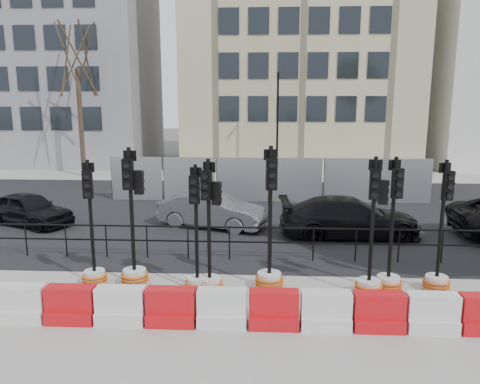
# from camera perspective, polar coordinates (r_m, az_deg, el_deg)

# --- Properties ---
(ground) EXTENTS (120.00, 120.00, 0.00)m
(ground) POSITION_cam_1_polar(r_m,az_deg,el_deg) (12.52, 3.86, -10.20)
(ground) COLOR #51514C
(ground) RESTS_ON ground
(sidewalk_near) EXTENTS (40.00, 6.00, 0.02)m
(sidewalk_near) POSITION_cam_1_polar(r_m,az_deg,el_deg) (9.79, 4.12, -16.63)
(sidewalk_near) COLOR gray
(sidewalk_near) RESTS_ON ground
(road) EXTENTS (40.00, 14.00, 0.03)m
(road) POSITION_cam_1_polar(r_m,az_deg,el_deg) (19.20, 3.57, -2.45)
(road) COLOR black
(road) RESTS_ON ground
(sidewalk_far) EXTENTS (40.00, 4.00, 0.02)m
(sidewalk_far) POSITION_cam_1_polar(r_m,az_deg,el_deg) (28.02, 3.41, 1.95)
(sidewalk_far) COLOR gray
(sidewalk_far) RESTS_ON ground
(building_grey) EXTENTS (11.00, 9.06, 14.00)m
(building_grey) POSITION_cam_1_polar(r_m,az_deg,el_deg) (36.42, -19.91, 14.52)
(building_grey) COLOR gray
(building_grey) RESTS_ON ground
(building_cream) EXTENTS (15.00, 10.06, 18.00)m
(building_cream) POSITION_cam_1_polar(r_m,az_deg,el_deg) (33.99, 7.09, 18.75)
(building_cream) COLOR beige
(building_cream) RESTS_ON ground
(kerb_railing) EXTENTS (18.00, 0.04, 1.00)m
(kerb_railing) POSITION_cam_1_polar(r_m,az_deg,el_deg) (13.43, 3.83, -5.59)
(kerb_railing) COLOR black
(kerb_railing) RESTS_ON ground
(heras_fencing) EXTENTS (14.33, 1.72, 2.00)m
(heras_fencing) POSITION_cam_1_polar(r_m,az_deg,el_deg) (21.88, 5.01, 0.96)
(heras_fencing) COLOR #999DA2
(heras_fencing) RESTS_ON ground
(lamp_post_far) EXTENTS (0.12, 0.56, 6.00)m
(lamp_post_far) POSITION_cam_1_polar(r_m,az_deg,el_deg) (26.67, 4.59, 8.40)
(lamp_post_far) COLOR black
(lamp_post_far) RESTS_ON ground
(tree_bare_far) EXTENTS (2.00, 2.00, 9.00)m
(tree_bare_far) POSITION_cam_1_polar(r_m,az_deg,el_deg) (29.28, -19.28, 14.80)
(tree_bare_far) COLOR #473828
(tree_bare_far) RESTS_ON ground
(barrier_row) EXTENTS (13.60, 0.50, 0.80)m
(barrier_row) POSITION_cam_1_polar(r_m,az_deg,el_deg) (9.81, 4.13, -14.24)
(barrier_row) COLOR red
(barrier_row) RESTS_ON ground
(traffic_signal_a) EXTENTS (0.62, 0.62, 3.17)m
(traffic_signal_a) POSITION_cam_1_polar(r_m,az_deg,el_deg) (12.25, -17.43, -7.97)
(traffic_signal_a) COLOR silver
(traffic_signal_a) RESTS_ON ground
(traffic_signal_b) EXTENTS (0.68, 0.68, 3.47)m
(traffic_signal_b) POSITION_cam_1_polar(r_m,az_deg,el_deg) (11.92, -12.81, -7.38)
(traffic_signal_b) COLOR silver
(traffic_signal_b) RESTS_ON ground
(traffic_signal_c) EXTENTS (0.61, 0.61, 3.11)m
(traffic_signal_c) POSITION_cam_1_polar(r_m,az_deg,el_deg) (11.34, -5.27, -9.09)
(traffic_signal_c) COLOR silver
(traffic_signal_c) RESTS_ON ground
(traffic_signal_d) EXTENTS (0.64, 0.64, 3.25)m
(traffic_signal_d) POSITION_cam_1_polar(r_m,az_deg,el_deg) (11.24, -3.73, -8.56)
(traffic_signal_d) COLOR silver
(traffic_signal_d) RESTS_ON ground
(traffic_signal_e) EXTENTS (0.69, 0.69, 3.52)m
(traffic_signal_e) POSITION_cam_1_polar(r_m,az_deg,el_deg) (11.46, 3.63, -8.41)
(traffic_signal_e) COLOR silver
(traffic_signal_e) RESTS_ON ground
(traffic_signal_f) EXTENTS (0.66, 0.66, 3.33)m
(traffic_signal_f) POSITION_cam_1_polar(r_m,az_deg,el_deg) (11.45, 15.62, -8.50)
(traffic_signal_f) COLOR silver
(traffic_signal_f) RESTS_ON ground
(traffic_signal_g) EXTENTS (0.65, 0.65, 3.29)m
(traffic_signal_g) POSITION_cam_1_polar(r_m,az_deg,el_deg) (11.85, 17.77, -8.52)
(traffic_signal_g) COLOR silver
(traffic_signal_g) RESTS_ON ground
(traffic_signal_h) EXTENTS (0.63, 0.63, 3.22)m
(traffic_signal_h) POSITION_cam_1_polar(r_m,az_deg,el_deg) (12.29, 23.01, -8.24)
(traffic_signal_h) COLOR silver
(traffic_signal_h) RESTS_ON ground
(car_a) EXTENTS (4.07, 4.63, 1.22)m
(car_a) POSITION_cam_1_polar(r_m,az_deg,el_deg) (18.81, -24.38, -1.90)
(car_a) COLOR black
(car_a) RESTS_ON ground
(car_b) EXTENTS (3.58, 4.66, 1.28)m
(car_b) POSITION_cam_1_polar(r_m,az_deg,el_deg) (16.86, -3.42, -2.22)
(car_b) COLOR #4E4E54
(car_b) RESTS_ON ground
(car_c) EXTENTS (2.39, 4.87, 1.36)m
(car_c) POSITION_cam_1_polar(r_m,az_deg,el_deg) (16.09, 13.20, -3.04)
(car_c) COLOR black
(car_c) RESTS_ON ground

